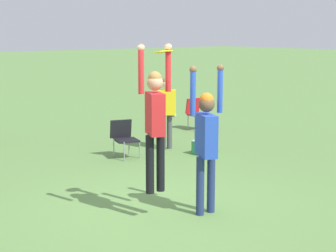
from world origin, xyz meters
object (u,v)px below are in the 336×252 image
at_px(camping_chair_0, 124,136).
at_px(camping_chair_3, 196,111).
at_px(person_jumping, 155,115).
at_px(person_defending, 206,136).
at_px(person_spectator_near, 166,107).
at_px(frisbee, 164,52).
at_px(cooler_box, 205,147).

height_order(camping_chair_0, camping_chair_3, camping_chair_3).
xyz_separation_m(person_jumping, camping_chair_3, (5.29, 5.13, -1.01)).
height_order(person_defending, person_spectator_near, person_defending).
relative_size(frisbee, camping_chair_0, 0.32).
distance_m(camping_chair_0, camping_chair_3, 3.79).
distance_m(camping_chair_0, cooler_box, 1.81).
xyz_separation_m(person_jumping, person_defending, (0.70, -0.31, -0.34)).
height_order(camping_chair_3, person_spectator_near, person_spectator_near).
relative_size(frisbee, cooler_box, 0.50).
height_order(person_jumping, cooler_box, person_jumping).
bearing_deg(cooler_box, person_jumping, -141.66).
distance_m(person_jumping, person_spectator_near, 4.79).
distance_m(frisbee, camping_chair_3, 7.46).
bearing_deg(person_defending, camping_chair_0, -173.14).
xyz_separation_m(person_defending, camping_chair_3, (4.59, 5.44, -0.67)).
height_order(person_spectator_near, cooler_box, person_spectator_near).
bearing_deg(person_jumping, camping_chair_0, -4.12).
bearing_deg(camping_chair_0, person_defending, 90.26).
height_order(person_defending, camping_chair_3, person_defending).
bearing_deg(person_jumping, person_spectator_near, -16.79).
distance_m(camping_chair_0, person_spectator_near, 1.33).
bearing_deg(camping_chair_3, camping_chair_0, 29.42).
relative_size(person_jumping, camping_chair_3, 2.49).
relative_size(person_jumping, cooler_box, 4.10).
bearing_deg(person_spectator_near, frisbee, -93.06).
distance_m(person_defending, cooler_box, 4.21).
bearing_deg(cooler_box, person_spectator_near, 112.23).
relative_size(person_defending, cooler_box, 4.25).
bearing_deg(frisbee, camping_chair_0, 64.45).
bearing_deg(cooler_box, person_defending, -132.14).
bearing_deg(camping_chair_0, cooler_box, 169.96).
bearing_deg(cooler_box, camping_chair_3, 52.48).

